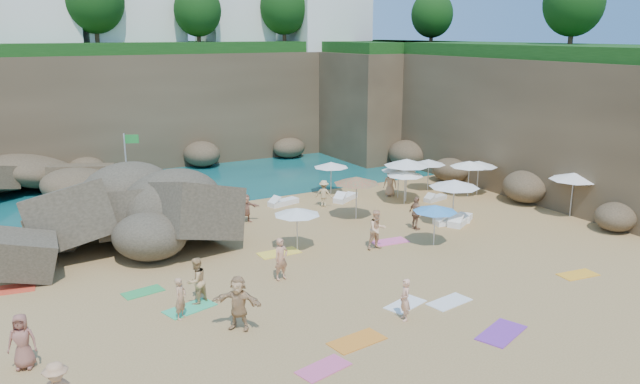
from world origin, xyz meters
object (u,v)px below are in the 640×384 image
person_stand_1 (196,281)px  person_stand_0 (181,298)px  flag_pole (128,161)px  person_stand_4 (390,183)px  person_stand_5 (246,208)px  person_stand_6 (405,300)px  parasol_0 (331,165)px  rock_outcrop (101,253)px  person_stand_3 (416,213)px  parasol_1 (407,162)px  lounger_0 (215,209)px  person_stand_2 (324,194)px  parasol_2 (429,162)px

person_stand_1 → person_stand_0: bearing=20.7°
flag_pole → person_stand_4: bearing=-19.7°
person_stand_5 → person_stand_6: (0.34, -13.04, -0.02)m
parasol_0 → person_stand_6: (-6.38, -15.91, -1.07)m
rock_outcrop → person_stand_5: (7.44, 1.08, 0.75)m
person_stand_3 → flag_pole: bearing=45.5°
parasol_1 → person_stand_6: bearing=-127.0°
lounger_0 → person_stand_2: size_ratio=1.13×
person_stand_2 → person_stand_3: 6.18m
lounger_0 → parasol_1: bearing=-6.4°
parasol_0 → parasol_2: bearing=-20.6°
person_stand_2 → person_stand_3: size_ratio=0.90×
lounger_0 → person_stand_1: (-4.64, -10.96, 0.73)m
person_stand_4 → person_stand_6: bearing=-81.2°
rock_outcrop → parasol_2: 20.02m
parasol_1 → person_stand_2: size_ratio=1.74×
person_stand_5 → person_stand_6: size_ratio=1.02×
parasol_1 → person_stand_1: 16.99m
person_stand_4 → person_stand_5: (-9.54, -0.72, -0.04)m
person_stand_6 → flag_pole: bearing=-147.4°
parasol_2 → person_stand_4: size_ratio=1.30×
lounger_0 → person_stand_3: bearing=-34.9°
person_stand_5 → flag_pole: bearing=122.8°
person_stand_1 → person_stand_2: size_ratio=1.15×
parasol_2 → person_stand_4: (-2.88, -0.02, -1.00)m
person_stand_6 → person_stand_3: bearing=158.3°
lounger_0 → person_stand_2: bearing=-8.3°
flag_pole → parasol_0: size_ratio=2.01×
lounger_0 → person_stand_0: (-5.51, -11.89, 0.60)m
lounger_0 → person_stand_6: (1.10, -15.70, 0.60)m
parasol_2 → person_stand_6: size_ratio=1.40×
person_stand_0 → person_stand_5: size_ratio=0.98×
person_stand_3 → person_stand_4: size_ratio=1.06×
parasol_1 → person_stand_3: parasol_1 is taller
person_stand_4 → parasol_2: bearing=43.0°
person_stand_1 → person_stand_5: bearing=-149.3°
parasol_0 → parasol_1: size_ratio=0.79×
person_stand_0 → person_stand_2: (11.23, 9.88, 0.02)m
rock_outcrop → person_stand_1: bearing=-74.2°
person_stand_1 → person_stand_3: (12.26, 3.07, -0.03)m
person_stand_0 → parasol_1: bearing=-15.5°
person_stand_1 → flag_pole: bearing=-119.9°
person_stand_3 → person_stand_5: bearing=52.2°
rock_outcrop → person_stand_4: bearing=6.1°
lounger_0 → person_stand_0: person_stand_0 is taller
person_stand_0 → person_stand_6: same height
flag_pole → person_stand_0: (-1.77, -14.98, -1.94)m
parasol_0 → person_stand_3: size_ratio=1.24×
parasol_2 → person_stand_0: 21.20m
parasol_1 → parasol_2: bearing=26.7°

